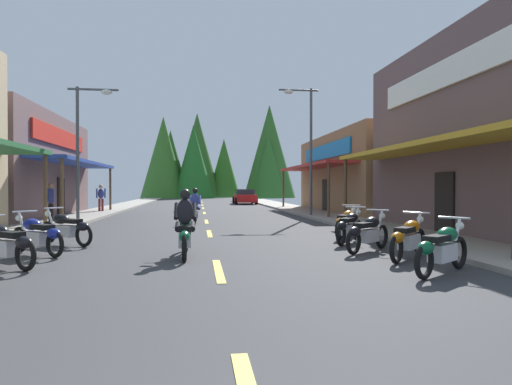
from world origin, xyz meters
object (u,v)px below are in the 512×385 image
(motorcycle_parked_right_3, at_px, (350,226))
(motorcycle_parked_left_2, at_px, (37,235))
(pedestrian_browsing, at_px, (101,196))
(pedestrian_by_shop, at_px, (51,200))
(rider_cruising_trailing, at_px, (195,209))
(streetlamp_right, at_px, (305,135))
(streetlamp_left, at_px, (86,134))
(motorcycle_parked_left_1, at_px, (4,243))
(motorcycle_parked_right_2, at_px, (368,232))
(motorcycle_parked_right_4, at_px, (346,222))
(motorcycle_parked_right_1, at_px, (408,238))
(motorcycle_parked_left_3, at_px, (66,228))
(rider_cruising_lead, at_px, (185,229))
(parked_car_curbside, at_px, (245,197))
(motorcycle_parked_right_0, at_px, (442,248))

(motorcycle_parked_right_3, distance_m, motorcycle_parked_left_2, 8.15)
(pedestrian_browsing, bearing_deg, pedestrian_by_shop, -21.54)
(motorcycle_parked_right_3, distance_m, rider_cruising_trailing, 8.84)
(pedestrian_by_shop, bearing_deg, streetlamp_right, 152.90)
(streetlamp_left, distance_m, motorcycle_parked_left_1, 11.44)
(streetlamp_right, height_order, motorcycle_parked_right_2, streetlamp_right)
(motorcycle_parked_right_4, bearing_deg, streetlamp_right, 29.56)
(motorcycle_parked_left_2, height_order, pedestrian_browsing, pedestrian_browsing)
(motorcycle_parked_right_1, xyz_separation_m, pedestrian_by_shop, (-10.95, 10.97, 0.56))
(motorcycle_parked_right_1, bearing_deg, motorcycle_parked_right_2, 63.78)
(motorcycle_parked_left_2, relative_size, motorcycle_parked_left_3, 0.95)
(motorcycle_parked_right_3, relative_size, rider_cruising_lead, 0.82)
(motorcycle_parked_left_2, xyz_separation_m, pedestrian_browsing, (-2.20, 17.54, 0.53))
(motorcycle_parked_right_1, bearing_deg, motorcycle_parked_left_2, 123.53)
(motorcycle_parked_right_2, bearing_deg, pedestrian_browsing, 77.84)
(streetlamp_right, xyz_separation_m, motorcycle_parked_left_1, (-9.50, -13.77, -3.91))
(rider_cruising_trailing, bearing_deg, motorcycle_parked_left_3, 155.00)
(motorcycle_parked_right_2, bearing_deg, motorcycle_parked_left_1, 146.94)
(streetlamp_left, xyz_separation_m, motorcycle_parked_left_1, (1.04, -10.87, -3.43))
(rider_cruising_lead, height_order, pedestrian_browsing, pedestrian_browsing)
(pedestrian_browsing, bearing_deg, streetlamp_right, 45.92)
(motorcycle_parked_right_1, bearing_deg, streetlamp_right, 40.94)
(motorcycle_parked_left_1, relative_size, parked_car_curbside, 0.40)
(motorcycle_parked_right_3, relative_size, pedestrian_by_shop, 0.98)
(parked_car_curbside, bearing_deg, pedestrian_browsing, 141.92)
(streetlamp_right, height_order, motorcycle_parked_right_3, streetlamp_right)
(motorcycle_parked_left_1, xyz_separation_m, rider_cruising_lead, (3.53, 0.94, 0.17))
(streetlamp_right, xyz_separation_m, motorcycle_parked_right_3, (-1.38, -10.92, -3.91))
(motorcycle_parked_left_1, bearing_deg, pedestrian_by_shop, -38.04)
(motorcycle_parked_right_2, height_order, rider_cruising_lead, rider_cruising_lead)
(motorcycle_parked_right_0, relative_size, rider_cruising_lead, 0.83)
(motorcycle_parked_right_0, distance_m, motorcycle_parked_left_3, 9.59)
(motorcycle_parked_right_2, xyz_separation_m, pedestrian_browsing, (-10.16, 18.00, 0.53))
(motorcycle_parked_right_0, xyz_separation_m, rider_cruising_trailing, (-4.60, 12.22, 0.17))
(motorcycle_parked_right_1, relative_size, motorcycle_parked_left_3, 0.90)
(rider_cruising_lead, bearing_deg, motorcycle_parked_left_3, 52.67)
(motorcycle_parked_right_1, distance_m, motorcycle_parked_left_2, 8.57)
(streetlamp_left, distance_m, streetlamp_right, 10.95)
(motorcycle_parked_right_1, distance_m, motorcycle_parked_left_3, 8.95)
(motorcycle_parked_right_3, height_order, rider_cruising_trailing, rider_cruising_trailing)
(motorcycle_parked_left_3, relative_size, rider_cruising_lead, 0.82)
(motorcycle_parked_right_0, bearing_deg, motorcycle_parked_left_2, 121.10)
(motorcycle_parked_left_1, bearing_deg, parked_car_curbside, -65.18)
(rider_cruising_lead, bearing_deg, parked_car_curbside, -8.77)
(motorcycle_parked_right_1, bearing_deg, streetlamp_left, 86.20)
(rider_cruising_trailing, height_order, parked_car_curbside, rider_cruising_trailing)
(motorcycle_parked_left_3, bearing_deg, motorcycle_parked_right_0, -175.21)
(motorcycle_parked_right_0, relative_size, motorcycle_parked_right_3, 1.01)
(motorcycle_parked_right_1, relative_size, motorcycle_parked_right_4, 0.88)
(motorcycle_parked_right_1, bearing_deg, motorcycle_parked_left_1, 134.72)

